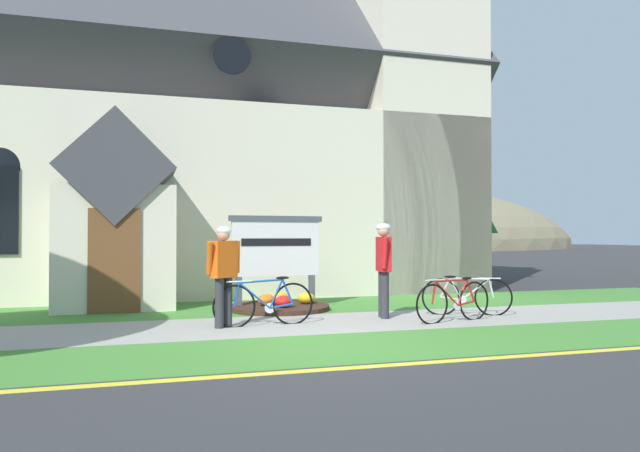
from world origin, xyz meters
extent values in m
plane|color=#333335|center=(0.00, 4.00, 0.00)|extent=(140.00, 140.00, 0.00)
cube|color=#99968E|center=(-0.43, 1.91, 0.01)|extent=(32.00, 2.28, 0.01)
cube|color=#427F33|center=(-0.43, -0.30, 0.00)|extent=(32.00, 2.13, 0.01)
cube|color=#427F33|center=(-0.43, 4.49, 0.00)|extent=(24.00, 2.88, 0.01)
cube|color=yellow|center=(-0.43, -1.51, 0.00)|extent=(28.00, 0.16, 0.01)
cube|color=beige|center=(-0.43, 10.34, 2.40)|extent=(14.22, 8.82, 4.80)
cube|color=#424247|center=(-0.43, 10.34, 6.32)|extent=(14.72, 8.98, 8.98)
cube|color=beige|center=(5.08, 7.53, 5.53)|extent=(3.20, 3.20, 11.06)
cube|color=beige|center=(-2.99, 5.13, 1.30)|extent=(2.40, 1.60, 2.60)
cube|color=#424247|center=(-2.99, 5.13, 2.95)|extent=(2.40, 1.80, 2.40)
cube|color=brown|center=(-2.99, 4.31, 1.05)|extent=(1.00, 0.06, 2.10)
cylinder|color=black|center=(-0.43, 5.90, 5.86)|extent=(0.90, 0.06, 0.90)
cube|color=#474C56|center=(-0.52, 4.18, 0.35)|extent=(0.12, 0.12, 0.69)
cube|color=#474C56|center=(1.10, 4.30, 0.35)|extent=(0.12, 0.12, 0.69)
cube|color=white|center=(0.29, 4.24, 1.27)|extent=(1.94, 0.22, 1.17)
cube|color=#474C56|center=(0.29, 4.24, 1.92)|extent=(2.06, 0.27, 0.12)
cube|color=black|center=(0.29, 4.20, 1.41)|extent=(1.54, 0.12, 0.16)
cylinder|color=#382319|center=(0.29, 3.93, 0.05)|extent=(2.10, 2.10, 0.10)
ellipsoid|color=gold|center=(0.90, 4.01, 0.22)|extent=(0.36, 0.36, 0.24)
ellipsoid|color=gold|center=(0.39, 4.35, 0.22)|extent=(0.36, 0.36, 0.24)
ellipsoid|color=orange|center=(0.02, 3.95, 0.22)|extent=(0.36, 0.36, 0.24)
ellipsoid|color=red|center=(0.29, 3.55, 0.22)|extent=(0.36, 0.36, 0.24)
torus|color=black|center=(3.15, 2.28, 0.35)|extent=(0.70, 0.31, 0.74)
torus|color=black|center=(4.09, 1.90, 0.35)|extent=(0.70, 0.31, 0.74)
cylinder|color=#B7B7BC|center=(3.77, 2.03, 0.50)|extent=(0.52, 0.24, 0.43)
cylinder|color=#B7B7BC|center=(3.67, 2.07, 0.71)|extent=(0.71, 0.31, 0.05)
cylinder|color=#B7B7BC|center=(3.42, 2.17, 0.51)|extent=(0.25, 0.13, 0.44)
cylinder|color=#B7B7BC|center=(3.34, 2.20, 0.32)|extent=(0.39, 0.19, 0.09)
cylinder|color=#B7B7BC|center=(3.24, 2.25, 0.53)|extent=(0.21, 0.11, 0.39)
cylinder|color=#B7B7BC|center=(4.05, 1.92, 0.53)|extent=(0.12, 0.08, 0.36)
ellipsoid|color=black|center=(3.32, 2.21, 0.75)|extent=(0.25, 0.16, 0.05)
cylinder|color=silver|center=(4.02, 1.93, 0.72)|extent=(0.42, 0.19, 0.03)
cylinder|color=silver|center=(3.53, 2.13, 0.30)|extent=(0.17, 0.09, 0.18)
torus|color=black|center=(3.42, 1.50, 0.35)|extent=(0.72, 0.21, 0.73)
torus|color=black|center=(2.44, 1.27, 0.35)|extent=(0.72, 0.21, 0.73)
cylinder|color=#A51E19|center=(2.77, 1.35, 0.52)|extent=(0.54, 0.16, 0.48)
cylinder|color=#A51E19|center=(2.88, 1.37, 0.75)|extent=(0.73, 0.21, 0.04)
cylinder|color=#A51E19|center=(3.13, 1.43, 0.52)|extent=(0.26, 0.09, 0.47)
cylinder|color=#A51E19|center=(3.22, 1.46, 0.32)|extent=(0.40, 0.13, 0.09)
cylinder|color=#A51E19|center=(3.33, 1.48, 0.55)|extent=(0.22, 0.09, 0.41)
cylinder|color=#A51E19|center=(2.48, 1.28, 0.55)|extent=(0.12, 0.06, 0.41)
ellipsoid|color=black|center=(3.24, 1.46, 0.78)|extent=(0.25, 0.13, 0.05)
cylinder|color=silver|center=(2.52, 1.29, 0.77)|extent=(0.43, 0.13, 0.03)
cylinder|color=silver|center=(3.03, 1.41, 0.29)|extent=(0.18, 0.06, 0.18)
torus|color=black|center=(0.09, 1.96, 0.36)|extent=(0.75, 0.11, 0.75)
torus|color=black|center=(-0.96, 1.86, 0.36)|extent=(0.75, 0.11, 0.75)
cylinder|color=#194CA5|center=(-0.60, 1.89, 0.53)|extent=(0.57, 0.09, 0.48)
cylinder|color=#194CA5|center=(-0.49, 1.90, 0.77)|extent=(0.78, 0.11, 0.07)
cylinder|color=#194CA5|center=(-0.22, 1.93, 0.55)|extent=(0.27, 0.06, 0.50)
cylinder|color=#194CA5|center=(-0.12, 1.94, 0.33)|extent=(0.42, 0.08, 0.09)
cylinder|color=#194CA5|center=(-0.01, 1.95, 0.57)|extent=(0.22, 0.06, 0.45)
cylinder|color=#194CA5|center=(-0.91, 1.86, 0.56)|extent=(0.12, 0.05, 0.41)
ellipsoid|color=black|center=(-0.10, 1.94, 0.82)|extent=(0.25, 0.10, 0.05)
cylinder|color=silver|center=(-0.87, 1.87, 0.78)|extent=(0.44, 0.07, 0.03)
cylinder|color=silver|center=(-0.33, 1.92, 0.30)|extent=(0.18, 0.04, 0.18)
cylinder|color=#2D2D33|center=(-1.05, 1.96, 0.42)|extent=(0.15, 0.15, 0.85)
cylinder|color=#2D2D33|center=(-1.21, 1.83, 0.42)|extent=(0.15, 0.15, 0.85)
cube|color=#E55914|center=(-1.13, 1.89, 1.16)|extent=(0.50, 0.45, 0.62)
sphere|color=tan|center=(-1.13, 1.89, 1.58)|extent=(0.22, 0.22, 0.22)
ellipsoid|color=silver|center=(-1.13, 1.89, 1.64)|extent=(0.35, 0.36, 0.15)
cylinder|color=#E55914|center=(-0.88, 2.04, 1.19)|extent=(0.09, 0.16, 0.56)
cylinder|color=#E55914|center=(-1.38, 1.75, 1.19)|extent=(0.09, 0.24, 0.56)
cylinder|color=#2D2D33|center=(1.88, 2.07, 0.44)|extent=(0.15, 0.15, 0.89)
cylinder|color=#2D2D33|center=(1.92, 2.29, 0.44)|extent=(0.15, 0.15, 0.89)
cube|color=red|center=(1.90, 2.18, 1.21)|extent=(0.28, 0.53, 0.65)
sphere|color=tan|center=(1.90, 2.18, 1.65)|extent=(0.23, 0.23, 0.23)
ellipsoid|color=silver|center=(1.90, 2.18, 1.71)|extent=(0.32, 0.29, 0.16)
cylinder|color=red|center=(1.81, 1.89, 1.24)|extent=(0.09, 0.18, 0.59)
cylinder|color=red|center=(1.99, 2.47, 1.24)|extent=(0.09, 0.23, 0.58)
cylinder|color=#3D2D1E|center=(6.81, 9.63, 0.82)|extent=(0.24, 0.24, 1.63)
cone|color=#195623|center=(6.81, 9.63, 3.73)|extent=(4.21, 4.21, 4.20)
ellipsoid|color=#847A5B|center=(11.81, 57.74, 0.00)|extent=(75.96, 38.22, 17.73)
camera|label=1|loc=(-2.38, -7.99, 1.56)|focal=32.70mm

